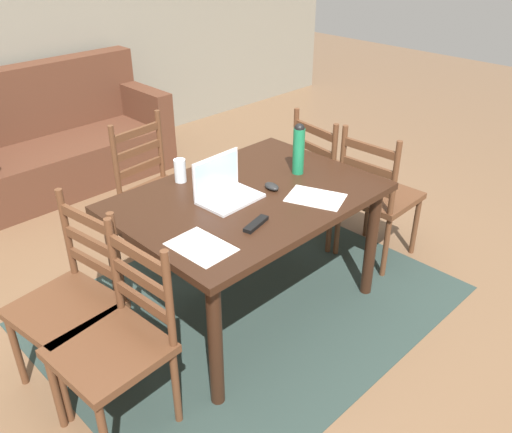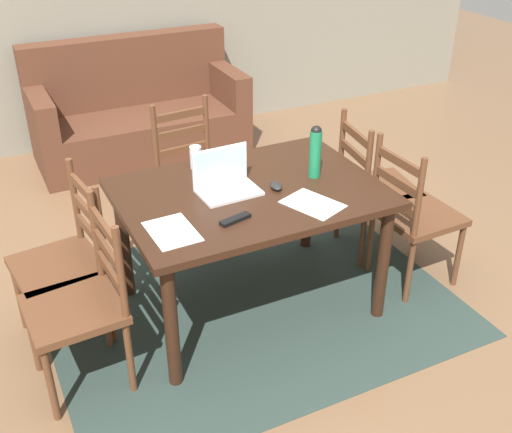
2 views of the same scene
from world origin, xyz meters
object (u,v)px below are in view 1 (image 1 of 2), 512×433
object	(u,v)px
couch	(59,143)
computer_mouse	(272,186)
chair_far_head	(158,193)
tv_remote	(256,224)
dining_table	(248,210)
chair_left_far	(71,302)
chair_right_far	(329,178)
water_bottle	(299,148)
laptop	(224,188)
chair_left_near	(117,344)
drinking_glass	(180,171)
chair_right_near	(377,197)

from	to	relation	value
couch	computer_mouse	bearing A→B (deg)	-88.42
chair_far_head	tv_remote	bearing A→B (deg)	-100.11
computer_mouse	tv_remote	distance (m)	0.41
dining_table	chair_left_far	size ratio (longest dim) A/B	1.48
chair_right_far	couch	distance (m)	2.42
tv_remote	water_bottle	bearing A→B (deg)	-80.27
chair_far_head	chair_right_far	size ratio (longest dim) A/B	1.00
laptop	water_bottle	world-z (taller)	water_bottle
chair_far_head	computer_mouse	distance (m)	0.98
chair_left_near	chair_far_head	bearing A→B (deg)	47.27
drinking_glass	chair_right_near	bearing A→B (deg)	-27.15
chair_right_far	tv_remote	distance (m)	1.33
couch	drinking_glass	xyz separation A→B (m)	(-0.23, -2.05, 0.48)
chair_far_head	laptop	world-z (taller)	laptop
tv_remote	chair_right_far	bearing A→B (deg)	-82.08
couch	chair_far_head	bearing A→B (deg)	-92.58
chair_left_far	chair_far_head	distance (m)	1.19
chair_far_head	water_bottle	distance (m)	1.07
laptop	drinking_glass	bearing A→B (deg)	97.12
chair_right_far	drinking_glass	world-z (taller)	chair_right_far
dining_table	chair_right_near	bearing A→B (deg)	-11.47
tv_remote	computer_mouse	bearing A→B (deg)	-70.75
chair_left_far	couch	xyz separation A→B (m)	(1.06, 2.24, -0.11)
chair_left_near	tv_remote	size ratio (longest dim) A/B	5.59
chair_left_far	water_bottle	xyz separation A→B (m)	(1.39, -0.21, 0.46)
chair_left_far	tv_remote	size ratio (longest dim) A/B	5.59
computer_mouse	chair_left_far	bearing A→B (deg)	176.31
chair_left_far	couch	size ratio (longest dim) A/B	0.53
chair_right_near	computer_mouse	xyz separation A→B (m)	(-0.85, 0.15, 0.32)
chair_right_near	tv_remote	world-z (taller)	chair_right_near
water_bottle	drinking_glass	distance (m)	0.69
dining_table	couch	distance (m)	2.46
chair_left_far	laptop	world-z (taller)	laptop
water_bottle	tv_remote	size ratio (longest dim) A/B	1.79
water_bottle	drinking_glass	bearing A→B (deg)	144.75
dining_table	couch	size ratio (longest dim) A/B	0.78
dining_table	laptop	distance (m)	0.20
dining_table	chair_right_near	distance (m)	1.03
chair_right_near	computer_mouse	distance (m)	0.93
chair_far_head	computer_mouse	bearing A→B (deg)	-81.34
dining_table	chair_right_far	distance (m)	1.03
chair_far_head	tv_remote	distance (m)	1.20
laptop	drinking_glass	xyz separation A→B (m)	(-0.04, 0.33, 0.01)
chair_left_near	computer_mouse	distance (m)	1.18
dining_table	drinking_glass	size ratio (longest dim) A/B	10.53
laptop	tv_remote	bearing A→B (deg)	-105.13
chair_left_far	drinking_glass	distance (m)	0.93
couch	water_bottle	size ratio (longest dim) A/B	5.93
chair_right_far	couch	world-z (taller)	couch
chair_left_near	laptop	distance (m)	0.98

